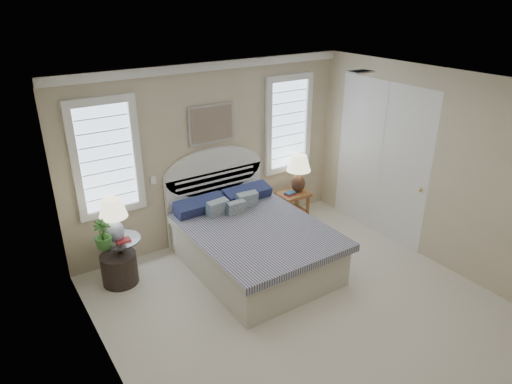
% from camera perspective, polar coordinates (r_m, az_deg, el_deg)
% --- Properties ---
extents(floor, '(4.50, 5.00, 0.01)m').
position_cam_1_polar(floor, '(5.71, 7.50, -15.37)').
color(floor, beige).
rests_on(floor, ground).
extents(ceiling, '(4.50, 5.00, 0.01)m').
position_cam_1_polar(ceiling, '(4.52, 9.36, 12.20)').
color(ceiling, white).
rests_on(ceiling, wall_back).
extents(wall_back, '(4.50, 0.02, 2.70)m').
position_cam_1_polar(wall_back, '(6.87, -5.55, 4.74)').
color(wall_back, '#BBAE8C').
rests_on(wall_back, floor).
extents(wall_left, '(0.02, 5.00, 2.70)m').
position_cam_1_polar(wall_left, '(4.02, -17.08, -11.23)').
color(wall_left, '#BBAE8C').
rests_on(wall_left, floor).
extents(wall_right, '(0.02, 5.00, 2.70)m').
position_cam_1_polar(wall_right, '(6.58, 23.24, 1.96)').
color(wall_right, '#BBAE8C').
rests_on(wall_right, floor).
extents(crown_molding, '(4.50, 0.08, 0.12)m').
position_cam_1_polar(crown_molding, '(6.52, -5.84, 15.41)').
color(crown_molding, white).
rests_on(crown_molding, wall_back).
extents(hvac_vent, '(0.30, 0.20, 0.02)m').
position_cam_1_polar(hvac_vent, '(5.91, 12.89, 14.46)').
color(hvac_vent, '#B2B2B2').
rests_on(hvac_vent, ceiling).
extents(switch_plate, '(0.08, 0.01, 0.12)m').
position_cam_1_polar(switch_plate, '(6.56, -12.73, 1.46)').
color(switch_plate, white).
rests_on(switch_plate, wall_back).
extents(window_left, '(0.90, 0.06, 1.60)m').
position_cam_1_polar(window_left, '(6.24, -18.20, 4.06)').
color(window_left, '#C6DFFA').
rests_on(window_left, wall_back).
extents(window_right, '(0.90, 0.06, 1.60)m').
position_cam_1_polar(window_right, '(7.50, 3.99, 8.46)').
color(window_right, '#C6DFFA').
rests_on(window_right, wall_back).
extents(painting, '(0.74, 0.04, 0.58)m').
position_cam_1_polar(painting, '(6.69, -5.55, 8.45)').
color(painting, silver).
rests_on(painting, wall_back).
extents(closet_door, '(0.02, 1.80, 2.40)m').
position_cam_1_polar(closet_door, '(7.28, 15.29, 3.86)').
color(closet_door, white).
rests_on(closet_door, floor).
extents(bed, '(1.72, 2.28, 1.47)m').
position_cam_1_polar(bed, '(6.44, -0.78, -5.94)').
color(bed, beige).
rests_on(bed, floor).
extents(side_table_left, '(0.56, 0.56, 0.63)m').
position_cam_1_polar(side_table_left, '(6.34, -16.54, -7.57)').
color(side_table_left, black).
rests_on(side_table_left, floor).
extents(nightstand_right, '(0.50, 0.40, 0.53)m').
position_cam_1_polar(nightstand_right, '(7.62, 4.63, -1.06)').
color(nightstand_right, '#915B2F').
rests_on(nightstand_right, floor).
extents(floor_pot, '(0.54, 0.54, 0.43)m').
position_cam_1_polar(floor_pot, '(6.39, -16.69, -9.15)').
color(floor_pot, black).
rests_on(floor_pot, floor).
extents(lamp_left, '(0.38, 0.38, 0.59)m').
position_cam_1_polar(lamp_left, '(6.04, -17.40, -2.79)').
color(lamp_left, white).
rests_on(lamp_left, side_table_left).
extents(lamp_right, '(0.45, 0.45, 0.64)m').
position_cam_1_polar(lamp_right, '(7.47, 5.34, 2.85)').
color(lamp_right, black).
rests_on(lamp_right, nightstand_right).
extents(potted_plant, '(0.22, 0.22, 0.39)m').
position_cam_1_polar(potted_plant, '(5.97, -18.62, -5.08)').
color(potted_plant, '#2E7430').
rests_on(potted_plant, side_table_left).
extents(books_left, '(0.19, 0.14, 0.02)m').
position_cam_1_polar(books_left, '(6.14, -16.26, -5.86)').
color(books_left, '#A2282D').
rests_on(books_left, side_table_left).
extents(books_right, '(0.19, 0.15, 0.05)m').
position_cam_1_polar(books_right, '(7.47, 4.27, -0.18)').
color(books_right, '#A2282D').
rests_on(books_right, nightstand_right).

